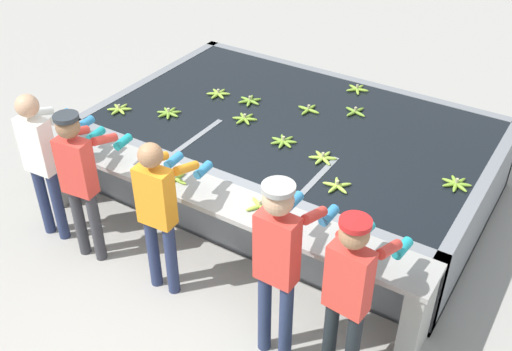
# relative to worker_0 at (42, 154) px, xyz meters

# --- Properties ---
(ground_plane) EXTENTS (80.00, 80.00, 0.00)m
(ground_plane) POSITION_rel_worker_0_xyz_m (1.65, 0.26, -0.97)
(ground_plane) COLOR #A3A099
(ground_plane) RESTS_ON ground
(wash_tank) EXTENTS (4.23, 2.70, 0.86)m
(wash_tank) POSITION_rel_worker_0_xyz_m (1.65, 2.05, -0.54)
(wash_tank) COLOR gray
(wash_tank) RESTS_ON ground
(work_ledge) EXTENTS (4.23, 0.45, 0.86)m
(work_ledge) POSITION_rel_worker_0_xyz_m (1.65, 0.49, -0.36)
(work_ledge) COLOR #9E9E99
(work_ledge) RESTS_ON ground
(worker_0) EXTENTS (0.43, 0.72, 1.62)m
(worker_0) POSITION_rel_worker_0_xyz_m (0.00, 0.00, 0.00)
(worker_0) COLOR navy
(worker_0) RESTS_ON ground
(worker_1) EXTENTS (0.46, 0.73, 1.59)m
(worker_1) POSITION_rel_worker_0_xyz_m (0.55, -0.04, -0.00)
(worker_1) COLOR #38383D
(worker_1) RESTS_ON ground
(worker_2) EXTENTS (0.43, 0.72, 1.58)m
(worker_2) POSITION_rel_worker_0_xyz_m (1.45, 0.01, -0.03)
(worker_2) COLOR navy
(worker_2) RESTS_ON ground
(worker_3) EXTENTS (0.41, 0.72, 1.72)m
(worker_3) POSITION_rel_worker_0_xyz_m (2.71, -0.10, 0.08)
(worker_3) COLOR navy
(worker_3) RESTS_ON ground
(worker_4) EXTENTS (0.45, 0.73, 1.60)m
(worker_4) POSITION_rel_worker_0_xyz_m (3.26, -0.02, 0.00)
(worker_4) COLOR #1E2328
(worker_4) RESTS_ON ground
(banana_bunch_floating_0) EXTENTS (0.28, 0.27, 0.08)m
(banana_bunch_floating_0) POSITION_rel_worker_0_xyz_m (0.99, 2.16, -0.09)
(banana_bunch_floating_0) COLOR #75A333
(banana_bunch_floating_0) RESTS_ON wash_tank
(banana_bunch_floating_1) EXTENTS (0.27, 0.28, 0.08)m
(banana_bunch_floating_1) POSITION_rel_worker_0_xyz_m (-0.14, 1.20, -0.09)
(banana_bunch_floating_1) COLOR #9EC642
(banana_bunch_floating_1) RESTS_ON wash_tank
(banana_bunch_floating_2) EXTENTS (0.28, 0.28, 0.08)m
(banana_bunch_floating_2) POSITION_rel_worker_0_xyz_m (1.66, 2.33, -0.09)
(banana_bunch_floating_2) COLOR #7FAD33
(banana_bunch_floating_2) RESTS_ON wash_tank
(banana_bunch_floating_3) EXTENTS (0.28, 0.28, 0.08)m
(banana_bunch_floating_3) POSITION_rel_worker_0_xyz_m (1.77, 1.59, -0.09)
(banana_bunch_floating_3) COLOR #75A333
(banana_bunch_floating_3) RESTS_ON wash_tank
(banana_bunch_floating_4) EXTENTS (0.28, 0.27, 0.08)m
(banana_bunch_floating_4) POSITION_rel_worker_0_xyz_m (1.91, 3.09, -0.09)
(banana_bunch_floating_4) COLOR #8CB738
(banana_bunch_floating_4) RESTS_ON wash_tank
(banana_bunch_floating_5) EXTENTS (0.27, 0.27, 0.08)m
(banana_bunch_floating_5) POSITION_rel_worker_0_xyz_m (2.58, 1.18, -0.09)
(banana_bunch_floating_5) COLOR #9EC642
(banana_bunch_floating_5) RESTS_ON wash_tank
(banana_bunch_floating_6) EXTENTS (0.27, 0.28, 0.08)m
(banana_bunch_floating_6) POSITION_rel_worker_0_xyz_m (2.25, 1.53, -0.09)
(banana_bunch_floating_6) COLOR #9EC642
(banana_bunch_floating_6) RESTS_ON wash_tank
(banana_bunch_floating_7) EXTENTS (0.28, 0.28, 0.08)m
(banana_bunch_floating_7) POSITION_rel_worker_0_xyz_m (2.12, 2.57, -0.09)
(banana_bunch_floating_7) COLOR #75A333
(banana_bunch_floating_7) RESTS_ON wash_tank
(banana_bunch_floating_8) EXTENTS (0.28, 0.28, 0.08)m
(banana_bunch_floating_8) POSITION_rel_worker_0_xyz_m (0.39, 1.43, -0.09)
(banana_bunch_floating_8) COLOR #75A333
(banana_bunch_floating_8) RESTS_ON wash_tank
(banana_bunch_floating_9) EXTENTS (0.28, 0.28, 0.08)m
(banana_bunch_floating_9) POSITION_rel_worker_0_xyz_m (3.50, 1.80, -0.09)
(banana_bunch_floating_9) COLOR #7FAD33
(banana_bunch_floating_9) RESTS_ON wash_tank
(banana_bunch_floating_10) EXTENTS (0.27, 0.28, 0.08)m
(banana_bunch_floating_10) POSITION_rel_worker_0_xyz_m (1.17, 1.78, -0.09)
(banana_bunch_floating_10) COLOR #7FAD33
(banana_bunch_floating_10) RESTS_ON wash_tank
(banana_bunch_floating_11) EXTENTS (0.26, 0.28, 0.08)m
(banana_bunch_floating_11) POSITION_rel_worker_0_xyz_m (0.58, 2.11, -0.09)
(banana_bunch_floating_11) COLOR #93BC3D
(banana_bunch_floating_11) RESTS_ON wash_tank
(banana_bunch_ledge_0) EXTENTS (0.28, 0.28, 0.08)m
(banana_bunch_ledge_0) POSITION_rel_worker_0_xyz_m (1.26, 0.47, -0.09)
(banana_bunch_ledge_0) COLOR #8CB738
(banana_bunch_ledge_0) RESTS_ON work_ledge
(banana_bunch_ledge_1) EXTENTS (0.26, 0.26, 0.08)m
(banana_bunch_ledge_1) POSITION_rel_worker_0_xyz_m (2.15, 0.54, -0.09)
(banana_bunch_ledge_1) COLOR #9EC642
(banana_bunch_ledge_1) RESTS_ON work_ledge
(knife_0) EXTENTS (0.34, 0.16, 0.02)m
(knife_0) POSITION_rel_worker_0_xyz_m (3.04, 0.52, -0.10)
(knife_0) COLOR silver
(knife_0) RESTS_ON work_ledge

